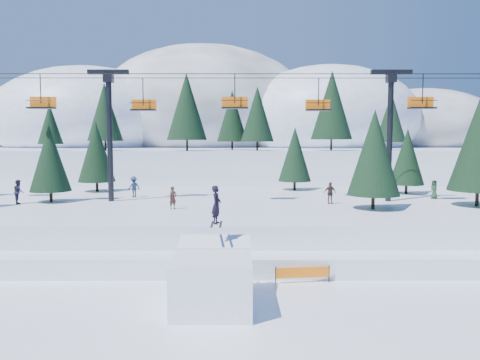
{
  "coord_description": "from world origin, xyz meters",
  "views": [
    {
      "loc": [
        1.11,
        -18.84,
        7.31
      ],
      "look_at": [
        1.19,
        6.0,
        5.2
      ],
      "focal_mm": 35.0,
      "sensor_mm": 36.0,
      "label": 1
    }
  ],
  "objects_px": {
    "banner_near": "(303,273)",
    "banner_far": "(442,267)",
    "jump_kicker": "(213,278)",
    "chairlift": "(232,115)"
  },
  "relations": [
    {
      "from": "banner_near",
      "to": "banner_far",
      "type": "xyz_separation_m",
      "value": [
        7.63,
        1.04,
        0.0
      ]
    },
    {
      "from": "jump_kicker",
      "to": "chairlift",
      "type": "distance_m",
      "value": 18.57
    },
    {
      "from": "banner_near",
      "to": "banner_far",
      "type": "height_order",
      "value": "same"
    },
    {
      "from": "jump_kicker",
      "to": "banner_far",
      "type": "xyz_separation_m",
      "value": [
        12.04,
        4.34,
        -0.72
      ]
    },
    {
      "from": "jump_kicker",
      "to": "banner_far",
      "type": "distance_m",
      "value": 12.82
    },
    {
      "from": "chairlift",
      "to": "banner_near",
      "type": "distance_m",
      "value": 16.47
    },
    {
      "from": "jump_kicker",
      "to": "banner_near",
      "type": "relative_size",
      "value": 1.83
    },
    {
      "from": "chairlift",
      "to": "banner_near",
      "type": "bearing_deg",
      "value": -74.31
    },
    {
      "from": "chairlift",
      "to": "banner_far",
      "type": "bearing_deg",
      "value": -47.37
    },
    {
      "from": "banner_near",
      "to": "jump_kicker",
      "type": "bearing_deg",
      "value": -143.22
    }
  ]
}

